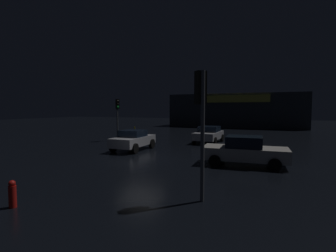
% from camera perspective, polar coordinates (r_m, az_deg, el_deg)
% --- Properties ---
extents(ground_plane, '(120.00, 120.00, 0.00)m').
position_cam_1_polar(ground_plane, '(15.49, -5.97, -7.14)').
color(ground_plane, black).
extents(store_building, '(20.79, 6.37, 5.26)m').
position_cam_1_polar(store_building, '(43.02, 14.85, 3.33)').
color(store_building, '#33383D').
rests_on(store_building, ground).
extents(traffic_signal_main, '(0.42, 0.42, 3.82)m').
position_cam_1_polar(traffic_signal_main, '(24.08, -11.13, 3.41)').
color(traffic_signal_main, '#595B60').
rests_on(traffic_signal_main, ground).
extents(traffic_signal_opposite, '(0.42, 0.42, 4.14)m').
position_cam_1_polar(traffic_signal_opposite, '(8.22, 7.30, 4.41)').
color(traffic_signal_opposite, '#595B60').
rests_on(traffic_signal_opposite, ground).
extents(car_near, '(4.40, 2.24, 1.52)m').
position_cam_1_polar(car_near, '(14.07, 16.58, -5.28)').
color(car_near, silver).
rests_on(car_near, ground).
extents(car_far, '(2.07, 3.89, 1.41)m').
position_cam_1_polar(car_far, '(22.73, 9.00, -1.78)').
color(car_far, '#B7B7BF').
rests_on(car_far, ground).
extents(car_crossing, '(1.99, 3.92, 1.43)m').
position_cam_1_polar(car_crossing, '(18.52, -7.69, -3.02)').
color(car_crossing, '#B7B7BF').
rests_on(car_crossing, ground).
extents(fire_hydrant, '(0.22, 0.22, 0.83)m').
position_cam_1_polar(fire_hydrant, '(9.20, -31.17, -12.76)').
color(fire_hydrant, red).
rests_on(fire_hydrant, ground).
extents(bollard_kerb_a, '(0.10, 0.10, 1.20)m').
position_cam_1_polar(bollard_kerb_a, '(25.51, -7.41, -1.45)').
color(bollard_kerb_a, gold).
rests_on(bollard_kerb_a, ground).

